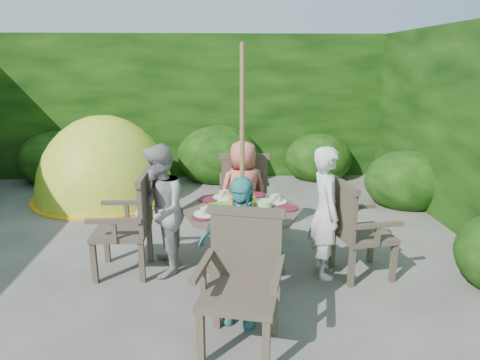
{
  "coord_description": "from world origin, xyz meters",
  "views": [
    {
      "loc": [
        0.62,
        -4.09,
        2.04
      ],
      "look_at": [
        0.83,
        0.18,
        0.85
      ],
      "focal_mm": 32.0,
      "sensor_mm": 36.0,
      "label": 1
    }
  ],
  "objects_px": {
    "child_left": "(159,211)",
    "child_back": "(243,192)",
    "garden_chair_front": "(242,279)",
    "parasol_pole": "(242,166)",
    "garden_chair_left": "(130,223)",
    "garden_chair_back": "(244,191)",
    "dome_tent": "(107,196)",
    "garden_chair_right": "(356,228)",
    "child_right": "(325,212)",
    "patio_table": "(242,219)",
    "child_front": "(241,251)"
  },
  "relations": [
    {
      "from": "child_left",
      "to": "child_back",
      "type": "bearing_deg",
      "value": 124.57
    },
    {
      "from": "garden_chair_front",
      "to": "child_left",
      "type": "distance_m",
      "value": 1.37
    },
    {
      "from": "parasol_pole",
      "to": "child_left",
      "type": "relative_size",
      "value": 1.7
    },
    {
      "from": "garden_chair_left",
      "to": "garden_chair_back",
      "type": "bearing_deg",
      "value": 131.53
    },
    {
      "from": "child_back",
      "to": "garden_chair_back",
      "type": "bearing_deg",
      "value": -110.87
    },
    {
      "from": "dome_tent",
      "to": "garden_chair_right",
      "type": "bearing_deg",
      "value": -26.67
    },
    {
      "from": "parasol_pole",
      "to": "garden_chair_back",
      "type": "distance_m",
      "value": 1.24
    },
    {
      "from": "garden_chair_back",
      "to": "dome_tent",
      "type": "relative_size",
      "value": 0.38
    },
    {
      "from": "garden_chair_back",
      "to": "child_right",
      "type": "xyz_separation_m",
      "value": [
        0.72,
        -1.15,
        0.12
      ]
    },
    {
      "from": "child_right",
      "to": "garden_chair_back",
      "type": "bearing_deg",
      "value": 30.59
    },
    {
      "from": "garden_chair_back",
      "to": "child_right",
      "type": "bearing_deg",
      "value": 122.68
    },
    {
      "from": "garden_chair_right",
      "to": "child_left",
      "type": "distance_m",
      "value": 1.91
    },
    {
      "from": "dome_tent",
      "to": "child_left",
      "type": "bearing_deg",
      "value": -50.51
    },
    {
      "from": "patio_table",
      "to": "child_right",
      "type": "xyz_separation_m",
      "value": [
        0.79,
        -0.06,
        0.07
      ]
    },
    {
      "from": "child_right",
      "to": "child_left",
      "type": "distance_m",
      "value": 1.6
    },
    {
      "from": "garden_chair_front",
      "to": "child_right",
      "type": "height_order",
      "value": "child_right"
    },
    {
      "from": "child_back",
      "to": "dome_tent",
      "type": "xyz_separation_m",
      "value": [
        -2.04,
        1.8,
        -0.59
      ]
    },
    {
      "from": "garden_chair_left",
      "to": "child_left",
      "type": "bearing_deg",
      "value": 85.87
    },
    {
      "from": "parasol_pole",
      "to": "child_back",
      "type": "bearing_deg",
      "value": 86.02
    },
    {
      "from": "garden_chair_left",
      "to": "child_back",
      "type": "xyz_separation_m",
      "value": [
        1.15,
        0.72,
        0.08
      ]
    },
    {
      "from": "garden_chair_front",
      "to": "child_right",
      "type": "bearing_deg",
      "value": 64.41
    },
    {
      "from": "child_back",
      "to": "child_front",
      "type": "relative_size",
      "value": 0.98
    },
    {
      "from": "patio_table",
      "to": "garden_chair_right",
      "type": "bearing_deg",
      "value": -5.0
    },
    {
      "from": "child_front",
      "to": "patio_table",
      "type": "bearing_deg",
      "value": 107.22
    },
    {
      "from": "garden_chair_front",
      "to": "child_front",
      "type": "distance_m",
      "value": 0.31
    },
    {
      "from": "garden_chair_front",
      "to": "child_front",
      "type": "height_order",
      "value": "child_front"
    },
    {
      "from": "garden_chair_back",
      "to": "patio_table",
      "type": "bearing_deg",
      "value": 86.62
    },
    {
      "from": "child_back",
      "to": "garden_chair_right",
      "type": "bearing_deg",
      "value": 123.46
    },
    {
      "from": "child_front",
      "to": "garden_chair_left",
      "type": "bearing_deg",
      "value": 161.17
    },
    {
      "from": "parasol_pole",
      "to": "child_front",
      "type": "distance_m",
      "value": 0.94
    },
    {
      "from": "child_right",
      "to": "dome_tent",
      "type": "xyz_separation_m",
      "value": [
        -2.78,
        2.66,
        -0.64
      ]
    },
    {
      "from": "child_front",
      "to": "child_back",
      "type": "bearing_deg",
      "value": 107.5
    },
    {
      "from": "patio_table",
      "to": "dome_tent",
      "type": "xyz_separation_m",
      "value": [
        -1.99,
        2.6,
        -0.57
      ]
    },
    {
      "from": "child_front",
      "to": "parasol_pole",
      "type": "bearing_deg",
      "value": 107.5
    },
    {
      "from": "garden_chair_left",
      "to": "dome_tent",
      "type": "distance_m",
      "value": 2.72
    },
    {
      "from": "garden_chair_left",
      "to": "garden_chair_back",
      "type": "distance_m",
      "value": 1.55
    },
    {
      "from": "child_right",
      "to": "dome_tent",
      "type": "relative_size",
      "value": 0.51
    },
    {
      "from": "parasol_pole",
      "to": "garden_chair_left",
      "type": "height_order",
      "value": "parasol_pole"
    },
    {
      "from": "parasol_pole",
      "to": "child_front",
      "type": "relative_size",
      "value": 1.81
    },
    {
      "from": "garden_chair_right",
      "to": "child_front",
      "type": "xyz_separation_m",
      "value": [
        -1.15,
        -0.7,
        0.12
      ]
    },
    {
      "from": "child_left",
      "to": "child_front",
      "type": "xyz_separation_m",
      "value": [
        0.74,
        -0.85,
        -0.04
      ]
    },
    {
      "from": "garden_chair_back",
      "to": "child_left",
      "type": "distance_m",
      "value": 1.36
    },
    {
      "from": "garden_chair_right",
      "to": "garden_chair_left",
      "type": "height_order",
      "value": "garden_chair_left"
    },
    {
      "from": "garden_chair_back",
      "to": "child_back",
      "type": "xyz_separation_m",
      "value": [
        -0.03,
        -0.29,
        0.08
      ]
    },
    {
      "from": "child_back",
      "to": "child_left",
      "type": "bearing_deg",
      "value": 25.11
    },
    {
      "from": "garden_chair_right",
      "to": "child_left",
      "type": "xyz_separation_m",
      "value": [
        -1.89,
        0.15,
        0.15
      ]
    },
    {
      "from": "garden_chair_left",
      "to": "child_back",
      "type": "distance_m",
      "value": 1.36
    },
    {
      "from": "child_front",
      "to": "garden_chair_front",
      "type": "bearing_deg",
      "value": -69.58
    },
    {
      "from": "dome_tent",
      "to": "child_front",
      "type": "bearing_deg",
      "value": -45.91
    },
    {
      "from": "patio_table",
      "to": "garden_chair_back",
      "type": "height_order",
      "value": "garden_chair_back"
    }
  ]
}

